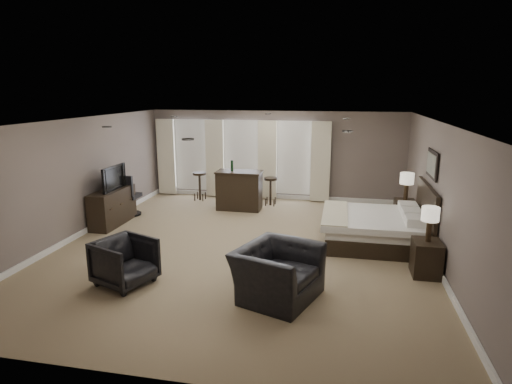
% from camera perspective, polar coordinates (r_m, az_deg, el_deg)
% --- Properties ---
extents(room, '(7.60, 8.60, 2.64)m').
position_cam_1_polar(room, '(8.60, -1.83, 0.75)').
color(room, '#867455').
rests_on(room, ground).
extents(window_bay, '(5.25, 0.20, 2.30)m').
position_cam_1_polar(window_bay, '(12.77, -2.00, 4.50)').
color(window_bay, silver).
rests_on(window_bay, room).
extents(bed, '(2.06, 1.97, 1.31)m').
position_cam_1_polar(bed, '(9.30, 15.00, -2.82)').
color(bed, silver).
rests_on(bed, ground).
extents(nightstand_near, '(0.47, 0.57, 0.63)m').
position_cam_1_polar(nightstand_near, '(8.16, 21.74, -8.20)').
color(nightstand_near, black).
rests_on(nightstand_near, ground).
extents(nightstand_far, '(0.47, 0.57, 0.62)m').
position_cam_1_polar(nightstand_far, '(10.88, 19.14, -2.65)').
color(nightstand_far, black).
rests_on(nightstand_far, ground).
extents(lamp_near, '(0.30, 0.30, 0.62)m').
position_cam_1_polar(lamp_near, '(7.96, 22.13, -4.03)').
color(lamp_near, beige).
rests_on(lamp_near, nightstand_near).
extents(lamp_far, '(0.32, 0.32, 0.67)m').
position_cam_1_polar(lamp_far, '(10.73, 19.41, 0.66)').
color(lamp_far, beige).
rests_on(lamp_far, nightstand_far).
extents(wall_art, '(0.04, 0.96, 0.56)m').
position_cam_1_polar(wall_art, '(9.22, 22.39, 3.45)').
color(wall_art, slate).
rests_on(wall_art, room).
extents(dresser, '(0.48, 1.49, 0.86)m').
position_cam_1_polar(dresser, '(10.91, -18.57, -1.90)').
color(dresser, black).
rests_on(dresser, ground).
extents(tv, '(0.58, 1.01, 0.13)m').
position_cam_1_polar(tv, '(10.80, -18.77, 0.65)').
color(tv, black).
rests_on(tv, dresser).
extents(armchair_near, '(1.22, 1.48, 1.11)m').
position_cam_1_polar(armchair_near, '(6.74, 2.90, -9.59)').
color(armchair_near, black).
rests_on(armchair_near, ground).
extents(armchair_far, '(1.04, 1.07, 0.87)m').
position_cam_1_polar(armchair_far, '(7.54, -17.09, -8.63)').
color(armchair_far, black).
rests_on(armchair_far, ground).
extents(bar_counter, '(1.23, 0.64, 1.07)m').
position_cam_1_polar(bar_counter, '(11.62, -2.24, 0.24)').
color(bar_counter, black).
rests_on(bar_counter, ground).
extents(bar_stool_left, '(0.47, 0.47, 0.83)m').
position_cam_1_polar(bar_stool_left, '(12.72, -7.51, 0.76)').
color(bar_stool_left, black).
rests_on(bar_stool_left, ground).
extents(bar_stool_right, '(0.39, 0.39, 0.80)m').
position_cam_1_polar(bar_stool_right, '(12.06, 1.95, 0.07)').
color(bar_stool_right, black).
rests_on(bar_stool_right, ground).
extents(desk_chair, '(0.57, 0.57, 1.10)m').
position_cam_1_polar(desk_chair, '(11.54, -16.57, -0.34)').
color(desk_chair, black).
rests_on(desk_chair, ground).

